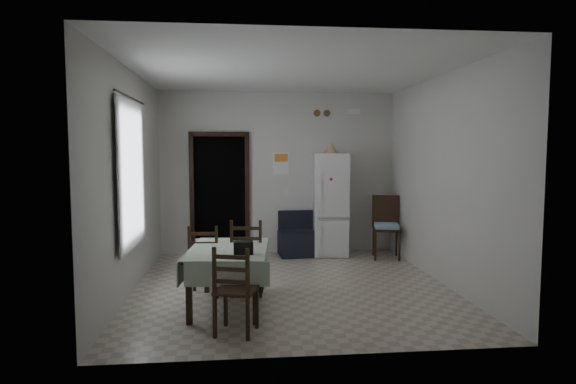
# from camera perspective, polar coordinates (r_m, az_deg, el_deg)

# --- Properties ---
(ground) EXTENTS (4.50, 4.50, 0.00)m
(ground) POSITION_cam_1_polar(r_m,az_deg,el_deg) (6.69, 0.44, -11.09)
(ground) COLOR #B1A491
(ground) RESTS_ON ground
(ceiling) EXTENTS (4.20, 4.50, 0.02)m
(ceiling) POSITION_cam_1_polar(r_m,az_deg,el_deg) (6.52, 0.46, 14.22)
(ceiling) COLOR white
(ceiling) RESTS_ON ground
(wall_back) EXTENTS (4.20, 0.02, 2.90)m
(wall_back) POSITION_cam_1_polar(r_m,az_deg,el_deg) (8.68, -1.16, 2.29)
(wall_back) COLOR silver
(wall_back) RESTS_ON ground
(wall_front) EXTENTS (4.20, 0.02, 2.90)m
(wall_front) POSITION_cam_1_polar(r_m,az_deg,el_deg) (4.22, 3.76, -0.46)
(wall_front) COLOR silver
(wall_front) RESTS_ON ground
(wall_left) EXTENTS (0.02, 4.50, 2.90)m
(wall_left) POSITION_cam_1_polar(r_m,az_deg,el_deg) (6.56, -18.11, 1.21)
(wall_left) COLOR silver
(wall_left) RESTS_ON ground
(wall_right) EXTENTS (0.02, 4.50, 2.90)m
(wall_right) POSITION_cam_1_polar(r_m,az_deg,el_deg) (6.99, 17.82, 1.43)
(wall_right) COLOR silver
(wall_right) RESTS_ON ground
(doorway) EXTENTS (1.06, 0.52, 2.22)m
(doorway) POSITION_cam_1_polar(r_m,az_deg,el_deg) (8.89, -8.02, -0.21)
(doorway) COLOR black
(doorway) RESTS_ON ground
(window_recess) EXTENTS (0.10, 1.20, 1.60)m
(window_recess) POSITION_cam_1_polar(r_m,az_deg,el_deg) (6.37, -18.96, 1.99)
(window_recess) COLOR silver
(window_recess) RESTS_ON ground
(curtain) EXTENTS (0.02, 1.45, 1.85)m
(curtain) POSITION_cam_1_polar(r_m,az_deg,el_deg) (6.35, -17.99, 2.01)
(curtain) COLOR silver
(curtain) RESTS_ON ground
(curtain_rod) EXTENTS (0.02, 1.60, 0.02)m
(curtain_rod) POSITION_cam_1_polar(r_m,az_deg,el_deg) (6.37, -18.13, 10.57)
(curtain_rod) COLOR black
(curtain_rod) RESTS_ON ground
(calendar) EXTENTS (0.28, 0.02, 0.40)m
(calendar) POSITION_cam_1_polar(r_m,az_deg,el_deg) (8.67, -0.83, 3.41)
(calendar) COLOR white
(calendar) RESTS_ON ground
(calendar_image) EXTENTS (0.24, 0.01, 0.14)m
(calendar_image) POSITION_cam_1_polar(r_m,az_deg,el_deg) (8.66, -0.83, 4.07)
(calendar_image) COLOR orange
(calendar_image) RESTS_ON ground
(light_switch) EXTENTS (0.08, 0.02, 0.12)m
(light_switch) POSITION_cam_1_polar(r_m,az_deg,el_deg) (8.71, -0.17, -0.01)
(light_switch) COLOR beige
(light_switch) RESTS_ON ground
(vent_left) EXTENTS (0.12, 0.03, 0.12)m
(vent_left) POSITION_cam_1_polar(r_m,az_deg,el_deg) (8.77, 3.46, 9.31)
(vent_left) COLOR brown
(vent_left) RESTS_ON ground
(vent_right) EXTENTS (0.12, 0.03, 0.12)m
(vent_right) POSITION_cam_1_polar(r_m,az_deg,el_deg) (8.80, 4.63, 9.29)
(vent_right) COLOR brown
(vent_right) RESTS_ON ground
(emergency_light) EXTENTS (0.25, 0.07, 0.09)m
(emergency_light) POSITION_cam_1_polar(r_m,az_deg,el_deg) (8.88, 7.69, 9.41)
(emergency_light) COLOR white
(emergency_light) RESTS_ON ground
(fridge) EXTENTS (0.63, 0.63, 1.80)m
(fridge) POSITION_cam_1_polar(r_m,az_deg,el_deg) (8.53, 5.02, -1.47)
(fridge) COLOR silver
(fridge) RESTS_ON ground
(tan_cone) EXTENTS (0.25, 0.25, 0.19)m
(tan_cone) POSITION_cam_1_polar(r_m,az_deg,el_deg) (8.42, 5.11, 5.24)
(tan_cone) COLOR tan
(tan_cone) RESTS_ON fridge
(navy_seat) EXTENTS (0.67, 0.65, 0.77)m
(navy_seat) POSITION_cam_1_polar(r_m,az_deg,el_deg) (8.51, 1.12, -4.98)
(navy_seat) COLOR black
(navy_seat) RESTS_ON ground
(corner_chair) EXTENTS (0.55, 0.55, 1.07)m
(corner_chair) POSITION_cam_1_polar(r_m,az_deg,el_deg) (8.43, 11.59, -4.14)
(corner_chair) COLOR black
(corner_chair) RESTS_ON ground
(dining_table) EXTENTS (1.02, 1.43, 0.70)m
(dining_table) POSITION_cam_1_polar(r_m,az_deg,el_deg) (5.80, -7.06, -10.03)
(dining_table) COLOR #A1B49A
(dining_table) RESTS_ON ground
(black_bag) EXTENTS (0.22, 0.13, 0.14)m
(black_bag) POSITION_cam_1_polar(r_m,az_deg,el_deg) (5.37, -5.31, -6.60)
(black_bag) COLOR black
(black_bag) RESTS_ON dining_table
(dining_chair_far_left) EXTENTS (0.42, 0.42, 0.91)m
(dining_chair_far_left) POSITION_cam_1_polar(r_m,az_deg,el_deg) (6.30, -9.79, -7.90)
(dining_chair_far_left) COLOR black
(dining_chair_far_left) RESTS_ON ground
(dining_chair_far_right) EXTENTS (0.46, 0.46, 0.98)m
(dining_chair_far_right) POSITION_cam_1_polar(r_m,az_deg,el_deg) (6.27, -4.83, -7.58)
(dining_chair_far_right) COLOR black
(dining_chair_far_right) RESTS_ON ground
(dining_chair_near_head) EXTENTS (0.49, 0.49, 0.91)m
(dining_chair_near_head) POSITION_cam_1_polar(r_m,az_deg,el_deg) (4.96, -6.17, -11.36)
(dining_chair_near_head) COLOR black
(dining_chair_near_head) RESTS_ON ground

